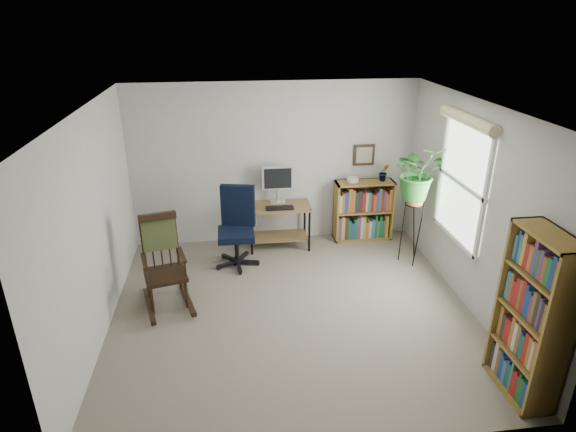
{
  "coord_description": "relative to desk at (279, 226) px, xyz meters",
  "views": [
    {
      "loc": [
        -0.65,
        -4.78,
        3.29
      ],
      "look_at": [
        0.0,
        0.4,
        1.05
      ],
      "focal_mm": 30.0,
      "sensor_mm": 36.0,
      "label": 1
    }
  ],
  "objects": [
    {
      "name": "floor",
      "position": [
        -0.03,
        -1.7,
        -0.33
      ],
      "size": [
        4.2,
        4.0,
        0.0
      ],
      "primitive_type": "cube",
      "color": "gray",
      "rests_on": "ground"
    },
    {
      "name": "ceiling",
      "position": [
        -0.03,
        -1.7,
        2.07
      ],
      "size": [
        4.2,
        4.0,
        0.0
      ],
      "primitive_type": "cube",
      "color": "white",
      "rests_on": "ground"
    },
    {
      "name": "wall_back",
      "position": [
        -0.03,
        0.3,
        0.87
      ],
      "size": [
        4.2,
        0.0,
        2.4
      ],
      "primitive_type": "cube",
      "color": "#B2B2AE",
      "rests_on": "ground"
    },
    {
      "name": "wall_front",
      "position": [
        -0.03,
        -3.7,
        0.87
      ],
      "size": [
        4.2,
        0.0,
        2.4
      ],
      "primitive_type": "cube",
      "color": "#B2B2AE",
      "rests_on": "ground"
    },
    {
      "name": "wall_left",
      "position": [
        -2.13,
        -1.7,
        0.87
      ],
      "size": [
        0.0,
        4.0,
        2.4
      ],
      "primitive_type": "cube",
      "color": "#B2B2AE",
      "rests_on": "ground"
    },
    {
      "name": "wall_right",
      "position": [
        2.07,
        -1.7,
        0.87
      ],
      "size": [
        0.0,
        4.0,
        2.4
      ],
      "primitive_type": "cube",
      "color": "#B2B2AE",
      "rests_on": "ground"
    },
    {
      "name": "window",
      "position": [
        2.03,
        -1.4,
        1.07
      ],
      "size": [
        0.12,
        1.2,
        1.5
      ],
      "primitive_type": null,
      "color": "white",
      "rests_on": "wall_right"
    },
    {
      "name": "desk",
      "position": [
        0.0,
        0.0,
        0.0
      ],
      "size": [
        0.92,
        0.5,
        0.66
      ],
      "primitive_type": null,
      "color": "brown",
      "rests_on": "floor"
    },
    {
      "name": "monitor",
      "position": [
        -0.0,
        0.14,
        0.61
      ],
      "size": [
        0.46,
        0.16,
        0.56
      ],
      "primitive_type": null,
      "color": "silver",
      "rests_on": "desk"
    },
    {
      "name": "keyboard",
      "position": [
        0.0,
        -0.12,
        0.34
      ],
      "size": [
        0.4,
        0.15,
        0.02
      ],
      "primitive_type": "cube",
      "color": "black",
      "rests_on": "desk"
    },
    {
      "name": "office_chair",
      "position": [
        -0.64,
        -0.5,
        0.23
      ],
      "size": [
        0.72,
        0.72,
        1.12
      ],
      "primitive_type": null,
      "rotation": [
        0.0,
        0.0,
        -0.21
      ],
      "color": "black",
      "rests_on": "floor"
    },
    {
      "name": "rocking_chair",
      "position": [
        -1.5,
        -1.4,
        0.24
      ],
      "size": [
        0.81,
        1.1,
        1.14
      ],
      "primitive_type": null,
      "rotation": [
        0.0,
        0.0,
        0.25
      ],
      "color": "black",
      "rests_on": "floor"
    },
    {
      "name": "low_bookshelf",
      "position": [
        1.32,
        0.12,
        0.14
      ],
      "size": [
        0.88,
        0.29,
        0.93
      ],
      "primitive_type": null,
      "color": "olive",
      "rests_on": "floor"
    },
    {
      "name": "tall_bookshelf",
      "position": [
        1.89,
        -3.25,
        0.48
      ],
      "size": [
        0.3,
        0.71,
        1.62
      ],
      "primitive_type": null,
      "color": "olive",
      "rests_on": "floor"
    },
    {
      "name": "plant_stand",
      "position": [
        1.77,
        -0.71,
        0.19
      ],
      "size": [
        0.38,
        0.38,
        1.03
      ],
      "primitive_type": null,
      "rotation": [
        0.0,
        0.0,
        0.41
      ],
      "color": "black",
      "rests_on": "floor"
    },
    {
      "name": "spider_plant",
      "position": [
        1.77,
        -0.71,
        1.36
      ],
      "size": [
        1.69,
        1.88,
        1.46
      ],
      "primitive_type": "imported",
      "color": "#256B27",
      "rests_on": "plant_stand"
    },
    {
      "name": "potted_plant_small",
      "position": [
        1.6,
        0.13,
        0.66
      ],
      "size": [
        0.13,
        0.24,
        0.11
      ],
      "primitive_type": "imported",
      "color": "#256B27",
      "rests_on": "low_bookshelf"
    },
    {
      "name": "framed_picture",
      "position": [
        1.32,
        0.27,
        0.97
      ],
      "size": [
        0.32,
        0.04,
        0.32
      ],
      "primitive_type": null,
      "color": "black",
      "rests_on": "wall_back"
    }
  ]
}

